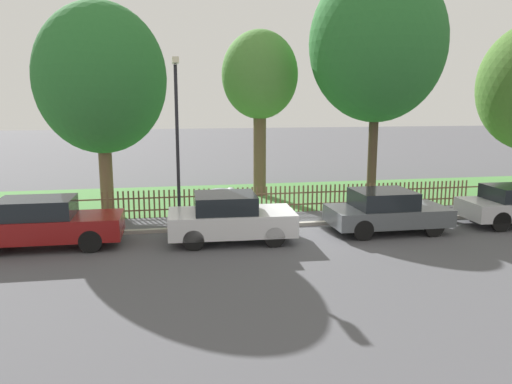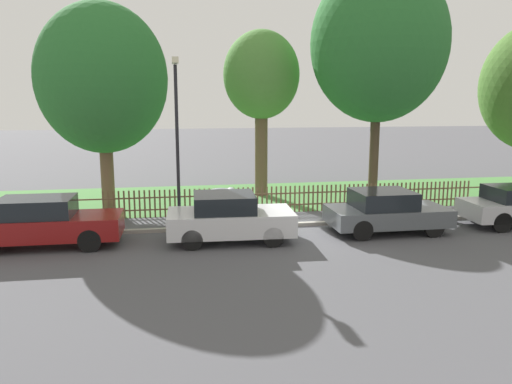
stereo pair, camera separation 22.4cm
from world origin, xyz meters
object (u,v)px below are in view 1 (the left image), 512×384
Objects in this scene: tree_behind_motorcycle at (260,77)px; street_lamp at (177,123)px; parked_car_black_saloon at (230,217)px; parked_car_silver_hatchback at (43,223)px; tree_nearest_kerb at (101,79)px; tree_mid_park at (377,44)px; covered_motorcycle at (221,201)px; parked_car_navy_estate at (386,211)px.

tree_behind_motorcycle is 1.30× the size of street_lamp.
parked_car_black_saloon is at bearing -107.78° from tree_behind_motorcycle.
street_lamp reaches higher than parked_car_black_saloon.
street_lamp is (3.95, 1.48, 2.76)m from parked_car_silver_hatchback.
street_lamp reaches higher than parked_car_silver_hatchback.
tree_nearest_kerb is at bearing 75.80° from parked_car_silver_hatchback.
tree_mid_park is 9.13m from street_lamp.
parked_car_silver_hatchback is 5.04m from street_lamp.
parked_car_silver_hatchback is at bearing -159.44° from street_lamp.
covered_motorcycle is at bearing -163.30° from tree_mid_park.
covered_motorcycle is (-5.08, 2.69, -0.02)m from parked_car_navy_estate.
parked_car_black_saloon is at bearing -94.20° from covered_motorcycle.
tree_nearest_kerb is at bearing 151.83° from parked_car_navy_estate.
tree_behind_motorcycle is at bearing 42.55° from parked_car_silver_hatchback.
tree_behind_motorcycle is (6.42, 2.08, 0.21)m from tree_nearest_kerb.
tree_mid_park is (6.63, 4.82, 5.72)m from parked_car_black_saloon.
parked_car_silver_hatchback reaches higher than parked_car_black_saloon.
tree_mid_park reaches higher than parked_car_black_saloon.
tree_mid_park is (12.03, 4.52, 5.71)m from parked_car_silver_hatchback.
covered_motorcycle is at bearing 35.12° from street_lamp.
tree_behind_motorcycle is (-2.83, 7.02, 4.52)m from parked_car_navy_estate.
tree_behind_motorcycle is at bearing 74.51° from parked_car_black_saloon.
parked_car_navy_estate is 2.09× the size of covered_motorcycle.
tree_behind_motorcycle is 0.75× the size of tree_mid_park.
parked_car_silver_hatchback is at bearing -159.42° from tree_mid_park.
parked_car_black_saloon is at bearing -178.35° from parked_car_navy_estate.
parked_car_silver_hatchback is 6.03m from covered_motorcycle.
covered_motorcycle is 0.25× the size of tree_behind_motorcycle.
tree_behind_motorcycle is at bearing 151.36° from tree_mid_park.
parked_car_silver_hatchback is 10.54m from parked_car_navy_estate.
parked_car_silver_hatchback is 0.45× the size of tree_mid_park.
tree_behind_motorcycle is 5.08m from tree_mid_park.
parked_car_black_saloon is at bearing -2.36° from parked_car_silver_hatchback.
tree_behind_motorcycle is at bearing 17.97° from tree_nearest_kerb.
parked_car_black_saloon is 0.53× the size of tree_behind_motorcycle.
tree_mid_park reaches higher than tree_nearest_kerb.
tree_behind_motorcycle reaches higher than parked_car_navy_estate.
tree_nearest_kerb is 1.41× the size of street_lamp.
tree_nearest_kerb reaches higher than tree_behind_motorcycle.
parked_car_black_saloon is 3.60m from street_lamp.
tree_nearest_kerb is 0.81× the size of tree_mid_park.
parked_car_black_saloon reaches higher than parked_car_navy_estate.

